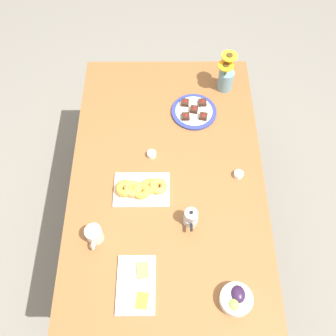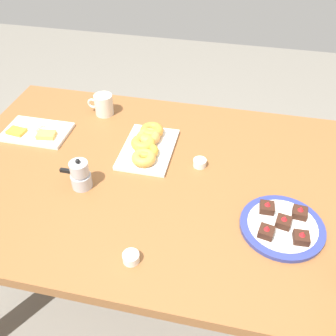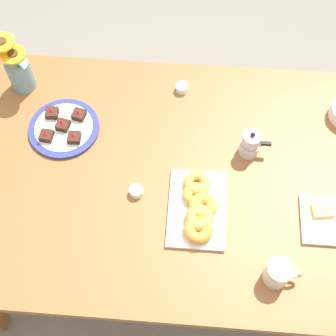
{
  "view_description": "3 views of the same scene",
  "coord_description": "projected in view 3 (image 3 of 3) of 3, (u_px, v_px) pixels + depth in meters",
  "views": [
    {
      "loc": [
        0.97,
        -0.0,
        2.43
      ],
      "look_at": [
        0.0,
        0.0,
        0.78
      ],
      "focal_mm": 40.0,
      "sensor_mm": 36.0,
      "label": 1
    },
    {
      "loc": [
        -0.21,
        0.96,
        1.64
      ],
      "look_at": [
        0.0,
        0.0,
        0.78
      ],
      "focal_mm": 40.0,
      "sensor_mm": 36.0,
      "label": 2
    },
    {
      "loc": [
        0.06,
        -0.76,
        2.17
      ],
      "look_at": [
        0.0,
        0.0,
        0.78
      ],
      "focal_mm": 50.0,
      "sensor_mm": 36.0,
      "label": 3
    }
  ],
  "objects": [
    {
      "name": "ground_plane",
      "position": [
        168.0,
        245.0,
        2.27
      ],
      "size": [
        6.0,
        6.0,
        0.0
      ],
      "primitive_type": "plane",
      "color": "slate"
    },
    {
      "name": "dining_table",
      "position": [
        168.0,
        185.0,
        1.7
      ],
      "size": [
        1.6,
        1.0,
        0.74
      ],
      "color": "brown",
      "rests_on": "ground_plane"
    },
    {
      "name": "coffee_mug",
      "position": [
        278.0,
        273.0,
        1.4
      ],
      "size": [
        0.11,
        0.08,
        0.09
      ],
      "color": "beige",
      "rests_on": "dining_table"
    },
    {
      "name": "croissant_platter",
      "position": [
        198.0,
        208.0,
        1.53
      ],
      "size": [
        0.19,
        0.28,
        0.05
      ],
      "color": "white",
      "rests_on": "dining_table"
    },
    {
      "name": "jam_cup_honey",
      "position": [
        182.0,
        88.0,
        1.78
      ],
      "size": [
        0.05,
        0.05,
        0.03
      ],
      "color": "white",
      "rests_on": "dining_table"
    },
    {
      "name": "jam_cup_berry",
      "position": [
        136.0,
        191.0,
        1.57
      ],
      "size": [
        0.05,
        0.05,
        0.03
      ],
      "color": "white",
      "rests_on": "dining_table"
    },
    {
      "name": "dessert_plate",
      "position": [
        64.0,
        128.0,
        1.7
      ],
      "size": [
        0.26,
        0.26,
        0.05
      ],
      "color": "navy",
      "rests_on": "dining_table"
    },
    {
      "name": "flower_vase",
      "position": [
        19.0,
        72.0,
        1.74
      ],
      "size": [
        0.12,
        0.11,
        0.24
      ],
      "color": "#6B939E",
      "rests_on": "dining_table"
    },
    {
      "name": "moka_pot",
      "position": [
        250.0,
        144.0,
        1.62
      ],
      "size": [
        0.11,
        0.07,
        0.12
      ],
      "color": "#B7B7BC",
      "rests_on": "dining_table"
    }
  ]
}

